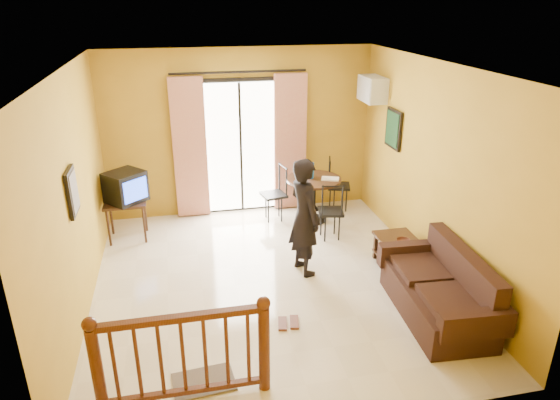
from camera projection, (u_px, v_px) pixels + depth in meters
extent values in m
plane|color=beige|center=(268.00, 282.00, 6.67)|extent=(5.00, 5.00, 0.00)
plane|color=white|center=(266.00, 67.00, 5.60)|extent=(5.00, 5.00, 0.00)
plane|color=#B78C23|center=(240.00, 133.00, 8.40)|extent=(4.50, 0.00, 4.50)
plane|color=#B78C23|center=(327.00, 293.00, 3.87)|extent=(4.50, 0.00, 4.50)
plane|color=#B78C23|center=(74.00, 198.00, 5.70)|extent=(0.00, 5.00, 5.00)
plane|color=#B78C23|center=(435.00, 171.00, 6.57)|extent=(0.00, 5.00, 5.00)
cube|color=black|center=(240.00, 148.00, 8.48)|extent=(1.34, 0.03, 2.34)
cube|color=white|center=(241.00, 148.00, 8.45)|extent=(1.20, 0.04, 2.20)
cube|color=black|center=(241.00, 148.00, 8.43)|extent=(0.04, 0.02, 2.20)
cube|color=beige|center=(190.00, 149.00, 8.22)|extent=(0.55, 0.08, 2.35)
cube|color=beige|center=(290.00, 143.00, 8.55)|extent=(0.55, 0.08, 2.35)
cylinder|color=black|center=(239.00, 72.00, 7.92)|extent=(2.20, 0.04, 0.04)
cube|color=black|center=(125.00, 202.00, 7.64)|extent=(0.63, 0.52, 0.04)
cylinder|color=black|center=(109.00, 228.00, 7.52)|extent=(0.04, 0.04, 0.61)
cylinder|color=black|center=(144.00, 224.00, 7.62)|extent=(0.04, 0.04, 0.61)
cylinder|color=black|center=(111.00, 216.00, 7.89)|extent=(0.04, 0.04, 0.61)
cylinder|color=black|center=(145.00, 214.00, 8.00)|extent=(0.04, 0.04, 0.61)
cube|color=black|center=(125.00, 187.00, 7.55)|extent=(0.70, 0.70, 0.47)
cube|color=blue|center=(135.00, 190.00, 7.42)|extent=(0.32, 0.29, 0.33)
cube|color=black|center=(72.00, 192.00, 5.47)|extent=(0.04, 0.42, 0.52)
cube|color=#5C544F|center=(74.00, 192.00, 5.47)|extent=(0.01, 0.34, 0.44)
cylinder|color=black|center=(314.00, 179.00, 8.21)|extent=(0.91, 0.91, 0.04)
cylinder|color=black|center=(313.00, 200.00, 8.35)|extent=(0.08, 0.08, 0.74)
cylinder|color=black|center=(313.00, 219.00, 8.49)|extent=(0.44, 0.44, 0.03)
cylinder|color=blue|center=(310.00, 171.00, 8.18)|extent=(0.14, 0.14, 0.25)
cube|color=white|center=(330.00, 179.00, 8.16)|extent=(0.33, 0.27, 0.02)
cube|color=silver|center=(373.00, 89.00, 8.02)|extent=(0.30, 0.60, 0.40)
cube|color=gray|center=(364.00, 89.00, 7.99)|extent=(0.02, 0.56, 0.36)
cube|color=black|center=(394.00, 129.00, 7.64)|extent=(0.04, 0.50, 0.60)
cube|color=black|center=(392.00, 129.00, 7.64)|extent=(0.01, 0.42, 0.52)
cube|color=black|center=(403.00, 245.00, 6.77)|extent=(0.53, 0.96, 0.04)
cube|color=black|center=(401.00, 263.00, 6.88)|extent=(0.49, 0.92, 0.03)
cube|color=black|center=(401.00, 275.00, 6.43)|extent=(0.05, 0.05, 0.40)
cube|color=black|center=(431.00, 272.00, 6.51)|extent=(0.05, 0.05, 0.40)
cube|color=black|center=(375.00, 246.00, 7.19)|extent=(0.05, 0.05, 0.40)
cube|color=black|center=(403.00, 243.00, 7.28)|extent=(0.05, 0.05, 0.40)
imported|color=#50271B|center=(403.00, 241.00, 6.77)|extent=(0.25, 0.25, 0.06)
cube|color=black|center=(436.00, 301.00, 5.90)|extent=(0.90, 1.65, 0.40)
cube|color=black|center=(463.00, 272.00, 5.82)|extent=(0.28, 1.61, 0.55)
cube|color=black|center=(476.00, 325.00, 5.11)|extent=(0.81, 0.21, 0.30)
cube|color=black|center=(408.00, 253.00, 6.52)|extent=(0.81, 0.21, 0.30)
cube|color=black|center=(450.00, 301.00, 5.48)|extent=(0.59, 0.68, 0.10)
cube|color=black|center=(420.00, 269.00, 6.12)|extent=(0.59, 0.68, 0.10)
imported|color=black|center=(304.00, 217.00, 6.63)|extent=(0.53, 0.67, 1.63)
cylinder|color=#471E0F|center=(97.00, 372.00, 4.40)|extent=(0.11, 0.11, 0.92)
cylinder|color=#471E0F|center=(264.00, 349.00, 4.69)|extent=(0.11, 0.11, 0.92)
sphere|color=#471E0F|center=(89.00, 324.00, 4.21)|extent=(0.13, 0.13, 0.13)
sphere|color=#471E0F|center=(263.00, 303.00, 4.50)|extent=(0.13, 0.13, 0.13)
cube|color=#471E0F|center=(180.00, 318.00, 4.38)|extent=(1.55, 0.08, 0.06)
cube|color=#471E0F|center=(186.00, 391.00, 4.69)|extent=(1.55, 0.06, 0.05)
cube|color=#5E534B|center=(204.00, 382.00, 4.93)|extent=(0.63, 0.45, 0.02)
cube|color=#50271B|center=(283.00, 324.00, 5.79)|extent=(0.15, 0.26, 0.03)
cube|color=#50271B|center=(294.00, 322.00, 5.81)|extent=(0.15, 0.26, 0.03)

